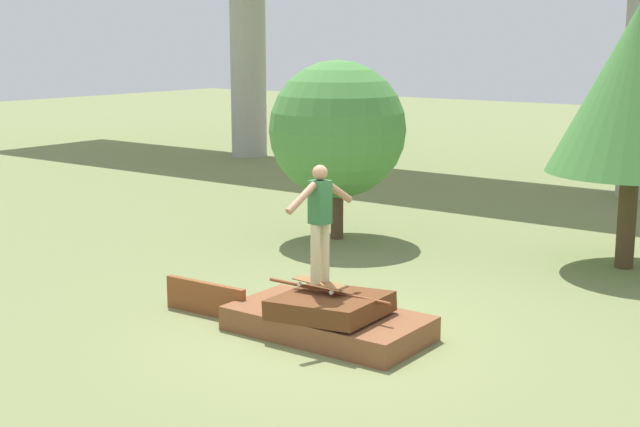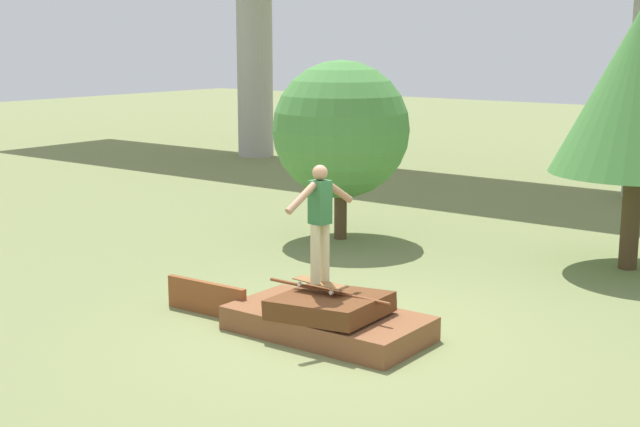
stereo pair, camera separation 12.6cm
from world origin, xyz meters
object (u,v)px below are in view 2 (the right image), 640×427
(skater, at_px, (320,216))
(tree_behind_left, at_px, (341,130))
(skateboard, at_px, (320,283))
(tree_behind_right, at_px, (639,90))

(skater, relative_size, tree_behind_left, 0.45)
(skateboard, bearing_deg, tree_behind_left, 123.41)
(tree_behind_right, bearing_deg, skateboard, -109.33)
(skateboard, height_order, tree_behind_left, tree_behind_left)
(skateboard, xyz_separation_m, skater, (0.00, -0.00, 0.85))
(skateboard, distance_m, tree_behind_left, 5.61)
(skateboard, relative_size, tree_behind_right, 0.19)
(skater, bearing_deg, tree_behind_left, 123.41)
(skater, relative_size, tree_behind_right, 0.35)
(tree_behind_left, bearing_deg, skater, -56.59)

